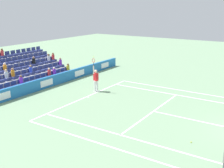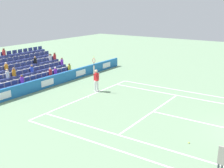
# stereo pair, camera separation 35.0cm
# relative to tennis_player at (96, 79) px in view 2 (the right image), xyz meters

# --- Properties ---
(line_baseline) EXTENTS (10.97, 0.10, 0.01)m
(line_baseline) POSITION_rel_tennis_player_xyz_m (1.47, 0.20, -0.99)
(line_baseline) COLOR white
(line_baseline) RESTS_ON ground
(line_service) EXTENTS (8.23, 0.10, 0.01)m
(line_service) POSITION_rel_tennis_player_xyz_m (1.47, 5.69, -0.99)
(line_service) COLOR white
(line_service) RESTS_ON ground
(line_centre_service) EXTENTS (0.10, 6.40, 0.01)m
(line_centre_service) POSITION_rel_tennis_player_xyz_m (1.47, 8.89, -0.99)
(line_centre_service) COLOR white
(line_centre_service) RESTS_ON ground
(line_singles_sideline_left) EXTENTS (0.10, 11.89, 0.01)m
(line_singles_sideline_left) POSITION_rel_tennis_player_xyz_m (5.59, 6.14, -0.99)
(line_singles_sideline_left) COLOR white
(line_singles_sideline_left) RESTS_ON ground
(line_singles_sideline_right) EXTENTS (0.10, 11.89, 0.01)m
(line_singles_sideline_right) POSITION_rel_tennis_player_xyz_m (-2.64, 6.14, -0.99)
(line_singles_sideline_right) COLOR white
(line_singles_sideline_right) RESTS_ON ground
(line_doubles_sideline_left) EXTENTS (0.10, 11.89, 0.01)m
(line_doubles_sideline_left) POSITION_rel_tennis_player_xyz_m (6.96, 6.14, -0.99)
(line_doubles_sideline_left) COLOR white
(line_doubles_sideline_left) RESTS_ON ground
(line_doubles_sideline_right) EXTENTS (0.10, 11.89, 0.01)m
(line_doubles_sideline_right) POSITION_rel_tennis_player_xyz_m (-4.01, 6.14, -0.99)
(line_doubles_sideline_right) COLOR white
(line_doubles_sideline_right) RESTS_ON ground
(line_centre_mark) EXTENTS (0.10, 0.20, 0.01)m
(line_centre_mark) POSITION_rel_tennis_player_xyz_m (1.47, 0.30, -0.99)
(line_centre_mark) COLOR white
(line_centre_mark) RESTS_ON ground
(sponsor_barrier) EXTENTS (21.26, 0.22, 0.92)m
(sponsor_barrier) POSITION_rel_tennis_player_xyz_m (1.47, -4.05, -0.53)
(sponsor_barrier) COLOR #1E66AD
(sponsor_barrier) RESTS_ON ground
(tennis_player) EXTENTS (0.52, 0.39, 2.85)m
(tennis_player) POSITION_rel_tennis_player_xyz_m (0.00, 0.00, 0.00)
(tennis_player) COLOR white
(tennis_player) RESTS_ON ground
(stadium_stand) EXTENTS (8.68, 4.75, 3.02)m
(stadium_stand) POSITION_rel_tennis_player_xyz_m (1.48, -7.61, -0.17)
(stadium_stand) COLOR gray
(stadium_stand) RESTS_ON ground
(loose_tennis_ball) EXTENTS (0.07, 0.07, 0.07)m
(loose_tennis_ball) POSITION_rel_tennis_player_xyz_m (4.40, 9.10, -0.96)
(loose_tennis_ball) COLOR #D1E533
(loose_tennis_ball) RESTS_ON ground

